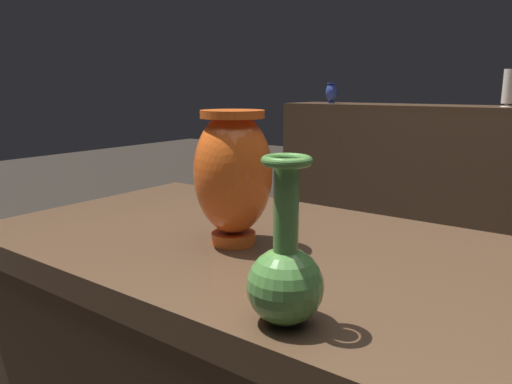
{
  "coord_description": "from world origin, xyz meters",
  "views": [
    {
      "loc": [
        0.49,
        -0.73,
        1.09
      ],
      "look_at": [
        -0.04,
        -0.02,
        0.9
      ],
      "focal_mm": 34.11,
      "sensor_mm": 36.0,
      "label": 1
    }
  ],
  "objects_px": {
    "vase_centerpiece": "(233,173)",
    "shelf_vase_far_left": "(331,92)",
    "shelf_vase_center": "(509,88)",
    "vase_tall_behind": "(285,273)"
  },
  "relations": [
    {
      "from": "vase_centerpiece",
      "to": "shelf_vase_far_left",
      "type": "xyz_separation_m",
      "value": [
        -0.97,
        2.22,
        0.13
      ]
    },
    {
      "from": "vase_centerpiece",
      "to": "shelf_vase_center",
      "type": "distance_m",
      "value": 2.26
    },
    {
      "from": "shelf_vase_center",
      "to": "vase_tall_behind",
      "type": "bearing_deg",
      "value": -85.83
    },
    {
      "from": "vase_centerpiece",
      "to": "vase_tall_behind",
      "type": "height_order",
      "value": "vase_centerpiece"
    },
    {
      "from": "vase_tall_behind",
      "to": "shelf_vase_far_left",
      "type": "bearing_deg",
      "value": 116.68
    },
    {
      "from": "vase_centerpiece",
      "to": "vase_tall_behind",
      "type": "relative_size",
      "value": 1.18
    },
    {
      "from": "vase_centerpiece",
      "to": "shelf_vase_far_left",
      "type": "relative_size",
      "value": 1.9
    },
    {
      "from": "shelf_vase_center",
      "to": "shelf_vase_far_left",
      "type": "bearing_deg",
      "value": -177.81
    },
    {
      "from": "shelf_vase_far_left",
      "to": "vase_centerpiece",
      "type": "bearing_deg",
      "value": -66.42
    },
    {
      "from": "shelf_vase_far_left",
      "to": "shelf_vase_center",
      "type": "bearing_deg",
      "value": 2.19
    }
  ]
}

